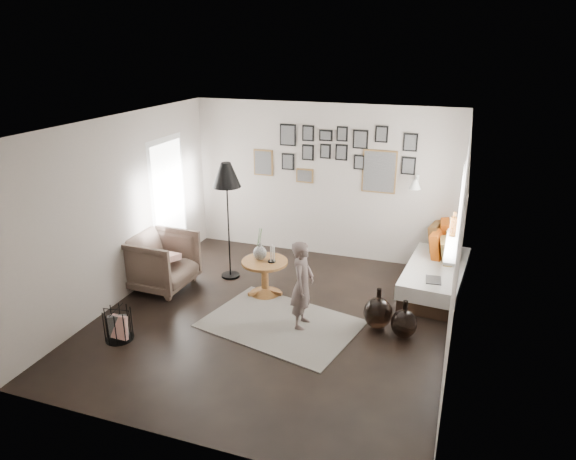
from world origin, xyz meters
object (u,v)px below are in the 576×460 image
(armchair, at_px, (161,261))
(demijohn_small, at_px, (404,323))
(magazine_basket, at_px, (118,325))
(daybed, at_px, (436,271))
(child, at_px, (302,285))
(floor_lamp, at_px, (226,179))
(demijohn_large, at_px, (378,313))
(vase, at_px, (260,250))
(pedestal_table, at_px, (265,279))

(armchair, height_order, demijohn_small, armchair)
(magazine_basket, bearing_deg, armchair, 101.09)
(daybed, height_order, child, child)
(magazine_basket, bearing_deg, floor_lamp, 75.83)
(demijohn_large, bearing_deg, vase, 166.52)
(armchair, relative_size, child, 0.78)
(demijohn_large, bearing_deg, magazine_basket, -156.08)
(vase, bearing_deg, demijohn_small, -14.38)
(magazine_basket, relative_size, demijohn_large, 0.74)
(floor_lamp, bearing_deg, pedestal_table, -26.96)
(pedestal_table, distance_m, magazine_basket, 2.16)
(vase, bearing_deg, demijohn_large, -13.48)
(daybed, distance_m, armchair, 4.13)
(vase, xyz_separation_m, demijohn_small, (2.16, -0.55, -0.48))
(vase, relative_size, magazine_basket, 1.16)
(pedestal_table, relative_size, armchair, 0.73)
(floor_lamp, xyz_separation_m, demijohn_small, (2.82, -0.91, -1.40))
(pedestal_table, bearing_deg, armchair, -169.46)
(armchair, xyz_separation_m, floor_lamp, (0.82, 0.67, 1.17))
(vase, relative_size, demijohn_small, 0.95)
(child, bearing_deg, demijohn_large, -74.18)
(floor_lamp, height_order, demijohn_small, floor_lamp)
(armchair, height_order, magazine_basket, armchair)
(daybed, distance_m, magazine_basket, 4.56)
(armchair, distance_m, demijohn_small, 3.66)
(child, bearing_deg, demijohn_small, -83.59)
(demijohn_small, bearing_deg, vase, 165.62)
(daybed, bearing_deg, child, -127.50)
(magazine_basket, distance_m, demijohn_small, 3.57)
(magazine_basket, xyz_separation_m, child, (2.07, 1.06, 0.39))
(vase, xyz_separation_m, magazine_basket, (-1.20, -1.77, -0.47))
(pedestal_table, distance_m, armchair, 1.60)
(demijohn_large, relative_size, demijohn_small, 1.10)
(floor_lamp, relative_size, child, 1.56)
(daybed, bearing_deg, armchair, -156.44)
(daybed, relative_size, demijohn_large, 3.45)
(pedestal_table, height_order, floor_lamp, floor_lamp)
(demijohn_small, bearing_deg, child, -173.25)
(daybed, xyz_separation_m, child, (-1.57, -1.70, 0.31))
(daybed, relative_size, armchair, 2.09)
(vase, height_order, armchair, vase)
(child, bearing_deg, armchair, 80.08)
(armchair, xyz_separation_m, child, (2.35, -0.40, 0.17))
(vase, distance_m, floor_lamp, 1.18)
(vase, xyz_separation_m, child, (0.87, -0.71, -0.08))
(daybed, height_order, demijohn_small, daybed)
(vase, distance_m, daybed, 2.66)
(floor_lamp, bearing_deg, demijohn_small, -17.89)
(floor_lamp, height_order, magazine_basket, floor_lamp)
(armchair, bearing_deg, vase, -76.50)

